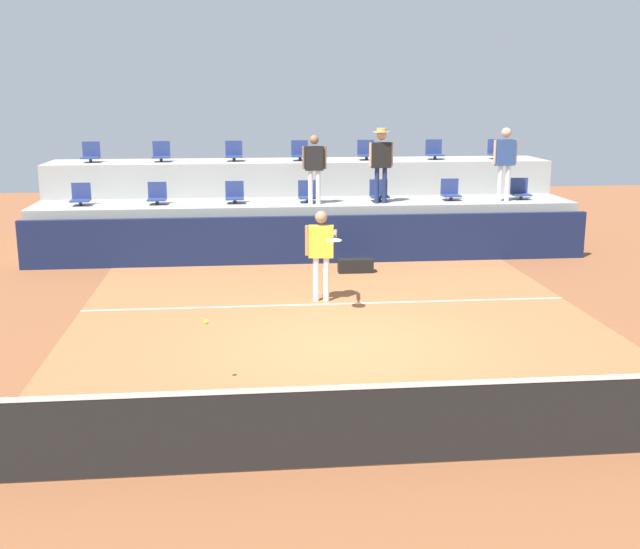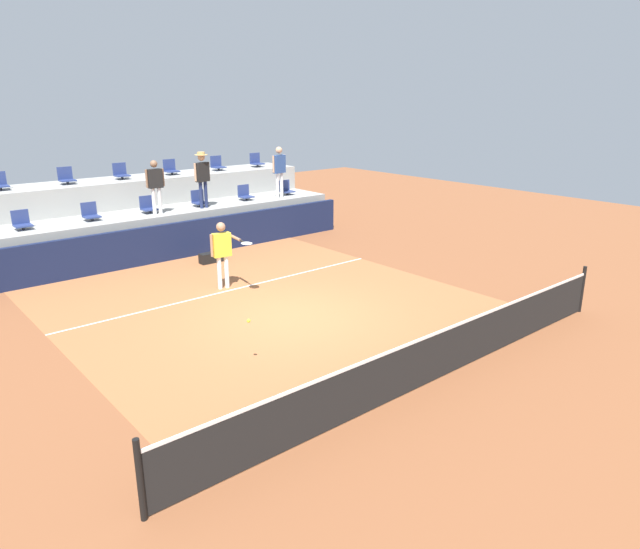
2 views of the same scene
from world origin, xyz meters
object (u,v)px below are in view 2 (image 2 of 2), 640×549
(equipment_bag, at_px, (212,257))
(stadium_chair_lower_right, at_px, (245,194))
(stadium_chair_upper_right, at_px, (217,164))
(stadium_chair_upper_mid_right, at_px, (171,168))
(tennis_player, at_px, (223,249))
(stadium_chair_lower_mid_left, at_px, (90,213))
(stadium_chair_upper_far_right, at_px, (256,161))
(stadium_chair_lower_center, at_px, (148,206))
(stadium_chair_upper_center, at_px, (121,173))
(spectator_in_white, at_px, (155,182))
(spectator_with_hat, at_px, (202,174))
(stadium_chair_upper_mid_left, at_px, (66,177))
(stadium_chair_lower_mid_right, at_px, (199,200))
(spectator_leaning_on_rail, at_px, (279,167))
(stadium_chair_lower_left, at_px, (22,222))
(stadium_chair_lower_far_right, at_px, (286,189))
(tennis_ball, at_px, (249,321))

(equipment_bag, bearing_deg, stadium_chair_lower_right, 40.25)
(equipment_bag, bearing_deg, stadium_chair_upper_right, 56.43)
(stadium_chair_upper_mid_right, relative_size, tennis_player, 0.30)
(stadium_chair_lower_mid_left, xyz_separation_m, tennis_player, (1.61, -4.61, -0.41))
(stadium_chair_lower_right, bearing_deg, stadium_chair_upper_far_right, 46.20)
(stadium_chair_lower_center, distance_m, stadium_chair_upper_center, 1.99)
(tennis_player, xyz_separation_m, spectator_in_white, (0.27, 4.22, 1.17))
(stadium_chair_upper_center, height_order, spectator_with_hat, spectator_with_hat)
(stadium_chair_lower_right, xyz_separation_m, tennis_player, (-3.68, -4.61, -0.41))
(stadium_chair_lower_right, bearing_deg, stadium_chair_upper_mid_right, 135.35)
(stadium_chair_lower_right, height_order, stadium_chair_upper_mid_left, stadium_chair_upper_mid_left)
(stadium_chair_upper_mid_right, bearing_deg, stadium_chair_lower_mid_right, -88.70)
(spectator_leaning_on_rail, bearing_deg, stadium_chair_lower_left, 177.36)
(stadium_chair_lower_center, distance_m, stadium_chair_upper_mid_right, 2.63)
(stadium_chair_lower_mid_right, height_order, equipment_bag, stadium_chair_lower_mid_right)
(stadium_chair_lower_left, height_order, stadium_chair_lower_mid_right, same)
(spectator_leaning_on_rail, bearing_deg, spectator_with_hat, -180.00)
(stadium_chair_lower_right, relative_size, stadium_chair_upper_center, 1.00)
(stadium_chair_lower_far_right, relative_size, spectator_with_hat, 0.29)
(tennis_player, distance_m, tennis_ball, 4.56)
(stadium_chair_lower_far_right, distance_m, stadium_chair_upper_mid_right, 4.11)
(stadium_chair_lower_right, distance_m, spectator_with_hat, 2.05)
(stadium_chair_lower_far_right, xyz_separation_m, tennis_player, (-5.45, -4.61, -0.41))
(stadium_chair_upper_far_right, xyz_separation_m, spectator_in_white, (-5.13, -2.18, -0.09))
(stadium_chair_lower_far_right, bearing_deg, stadium_chair_upper_right, 134.32)
(stadium_chair_lower_left, bearing_deg, stadium_chair_upper_mid_right, 18.77)
(stadium_chair_upper_center, distance_m, spectator_in_white, 2.19)
(spectator_with_hat, bearing_deg, stadium_chair_upper_far_right, 31.67)
(stadium_chair_upper_mid_right, bearing_deg, stadium_chair_upper_far_right, 0.00)
(stadium_chair_upper_far_right, height_order, tennis_player, stadium_chair_upper_far_right)
(stadium_chair_upper_mid_left, relative_size, stadium_chair_upper_center, 1.00)
(stadium_chair_lower_mid_left, distance_m, spectator_with_hat, 3.61)
(stadium_chair_upper_mid_left, relative_size, tennis_ball, 7.65)
(spectator_with_hat, bearing_deg, stadium_chair_lower_right, 11.95)
(stadium_chair_upper_center, xyz_separation_m, stadium_chair_upper_far_right, (5.30, 0.00, 0.00))
(spectator_with_hat, bearing_deg, stadium_chair_upper_mid_left, 147.90)
(stadium_chair_upper_mid_left, bearing_deg, spectator_with_hat, -32.10)
(stadium_chair_lower_mid_left, xyz_separation_m, spectator_leaning_on_rail, (6.50, -0.38, 0.86))
(stadium_chair_upper_far_right, bearing_deg, spectator_in_white, -156.95)
(stadium_chair_upper_mid_right, bearing_deg, stadium_chair_upper_mid_left, 180.00)
(stadium_chair_lower_far_right, xyz_separation_m, equipment_bag, (-4.46, -2.27, -1.31))
(stadium_chair_upper_mid_right, distance_m, stadium_chair_upper_far_right, 3.55)
(stadium_chair_lower_center, height_order, tennis_ball, stadium_chair_lower_center)
(stadium_chair_upper_center, bearing_deg, tennis_ball, -101.03)
(stadium_chair_lower_mid_right, height_order, stadium_chair_upper_mid_left, stadium_chair_upper_mid_left)
(stadium_chair_lower_mid_left, height_order, stadium_chair_lower_mid_right, same)
(stadium_chair_lower_right, bearing_deg, stadium_chair_lower_mid_left, 180.00)
(stadium_chair_lower_left, relative_size, stadium_chair_lower_mid_left, 1.00)
(stadium_chair_lower_center, relative_size, equipment_bag, 0.68)
(stadium_chair_lower_center, bearing_deg, stadium_chair_upper_mid_left, 134.37)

